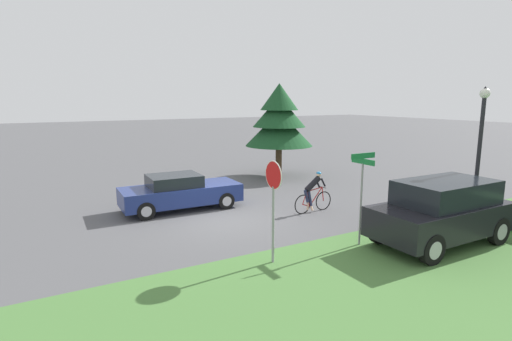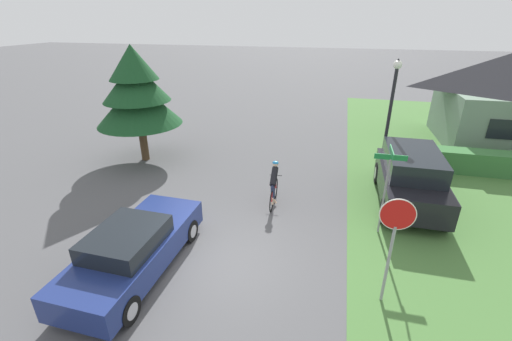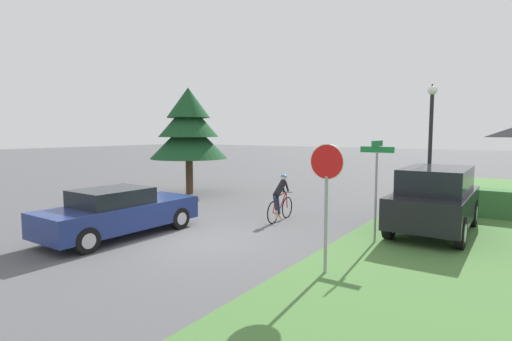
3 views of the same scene
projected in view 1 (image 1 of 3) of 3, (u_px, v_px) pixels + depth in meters
name	position (u px, v px, depth m)	size (l,w,h in m)	color
ground_plane	(222.00, 220.00, 14.38)	(140.00, 140.00, 0.00)	#515154
sedan_left_lane	(180.00, 192.00, 15.64)	(1.91, 4.65, 1.40)	navy
cyclist	(313.00, 193.00, 15.29)	(0.44, 1.79, 1.57)	black
parked_suv_right	(442.00, 211.00, 11.85)	(2.04, 4.42, 1.93)	black
stop_sign	(273.00, 191.00, 10.31)	(0.75, 0.07, 2.75)	gray
street_lamp	(480.00, 139.00, 13.35)	(0.33, 0.33, 4.71)	black
street_name_sign	(362.00, 182.00, 11.60)	(0.90, 0.90, 2.77)	gray
conifer_tall_near	(279.00, 119.00, 21.86)	(3.71, 3.71, 5.13)	#4C3823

